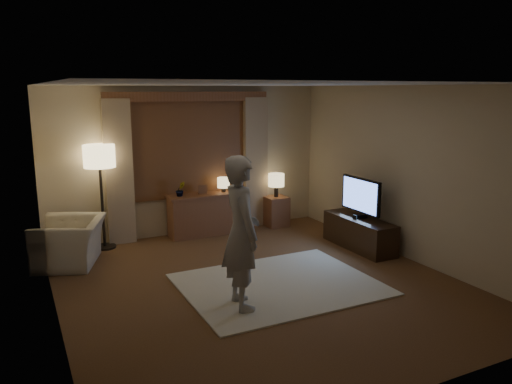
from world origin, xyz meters
TOP-DOWN VIEW (x-y plane):
  - room at (0.00, 0.50)m, footprint 5.04×5.54m
  - rug at (0.21, -0.15)m, footprint 2.50×2.00m
  - sideboard at (0.14, 2.50)m, footprint 1.20×0.40m
  - picture_frame at (0.14, 2.50)m, footprint 0.16×0.02m
  - plant at (-0.26, 2.50)m, footprint 0.17×0.13m
  - table_lamp_sideboard at (0.54, 2.50)m, footprint 0.22×0.22m
  - floor_lamp at (-1.57, 2.50)m, footprint 0.49×0.49m
  - armchair at (-2.15, 1.93)m, footprint 1.21×1.28m
  - side_table at (1.59, 2.45)m, footprint 0.40×0.40m
  - table_lamp_side at (1.59, 2.45)m, footprint 0.30×0.30m
  - tv_stand at (2.15, 0.66)m, footprint 0.45×1.40m
  - tv at (2.15, 0.66)m, footprint 0.22×0.91m
  - person at (-0.51, -0.54)m, footprint 0.49×0.70m

SIDE VIEW (x-z plane):
  - rug at x=0.21m, z-range 0.00..0.02m
  - tv_stand at x=2.15m, z-range 0.00..0.50m
  - side_table at x=1.59m, z-range 0.00..0.56m
  - armchair at x=-2.15m, z-range 0.00..0.67m
  - sideboard at x=0.14m, z-range 0.00..0.70m
  - picture_frame at x=0.14m, z-range 0.70..0.90m
  - plant at x=-0.26m, z-range 0.70..1.00m
  - tv at x=2.15m, z-range 0.53..1.19m
  - table_lamp_side at x=1.59m, z-range 0.65..1.09m
  - table_lamp_sideboard at x=0.54m, z-range 0.75..1.05m
  - person at x=-0.51m, z-range 0.02..1.82m
  - room at x=0.00m, z-range 0.01..2.65m
  - floor_lamp at x=-1.57m, z-range 0.57..2.26m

